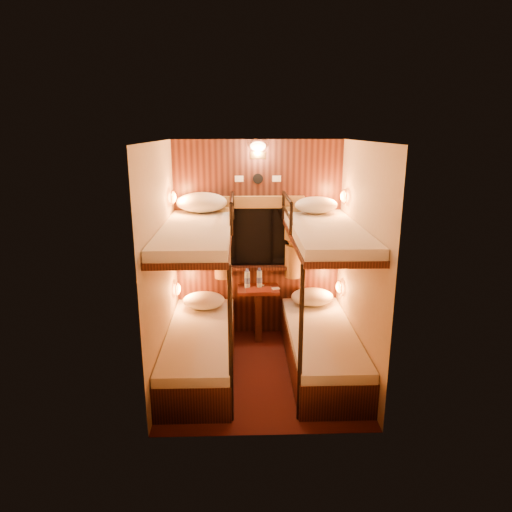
{
  "coord_description": "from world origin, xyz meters",
  "views": [
    {
      "loc": [
        -0.2,
        -4.37,
        2.51
      ],
      "look_at": [
        -0.05,
        0.15,
        1.25
      ],
      "focal_mm": 32.0,
      "sensor_mm": 36.0,
      "label": 1
    }
  ],
  "objects_px": {
    "bunk_right": "(322,320)",
    "bottle_left": "(247,279)",
    "bunk_left": "(199,322)",
    "table": "(258,306)",
    "bottle_right": "(259,279)"
  },
  "relations": [
    {
      "from": "bottle_left",
      "to": "bunk_left",
      "type": "bearing_deg",
      "value": -122.5
    },
    {
      "from": "bunk_right",
      "to": "table",
      "type": "xyz_separation_m",
      "value": [
        -0.65,
        0.78,
        -0.14
      ]
    },
    {
      "from": "bunk_right",
      "to": "bunk_left",
      "type": "bearing_deg",
      "value": 180.0
    },
    {
      "from": "table",
      "to": "bottle_left",
      "type": "height_order",
      "value": "bottle_left"
    },
    {
      "from": "bottle_left",
      "to": "bottle_right",
      "type": "bearing_deg",
      "value": 3.08
    },
    {
      "from": "bunk_right",
      "to": "table",
      "type": "height_order",
      "value": "bunk_right"
    },
    {
      "from": "bottle_right",
      "to": "table",
      "type": "bearing_deg",
      "value": -112.16
    },
    {
      "from": "bunk_left",
      "to": "bottle_left",
      "type": "xyz_separation_m",
      "value": [
        0.51,
        0.81,
        0.19
      ]
    },
    {
      "from": "bunk_right",
      "to": "bottle_right",
      "type": "height_order",
      "value": "bunk_right"
    },
    {
      "from": "bunk_left",
      "to": "bottle_right",
      "type": "relative_size",
      "value": 7.8
    },
    {
      "from": "bunk_right",
      "to": "bottle_left",
      "type": "distance_m",
      "value": 1.14
    },
    {
      "from": "bunk_left",
      "to": "bottle_right",
      "type": "distance_m",
      "value": 1.07
    },
    {
      "from": "bottle_left",
      "to": "table",
      "type": "bearing_deg",
      "value": -11.48
    },
    {
      "from": "bunk_left",
      "to": "table",
      "type": "distance_m",
      "value": 1.02
    },
    {
      "from": "bottle_right",
      "to": "bottle_left",
      "type": "bearing_deg",
      "value": -176.92
    }
  ]
}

